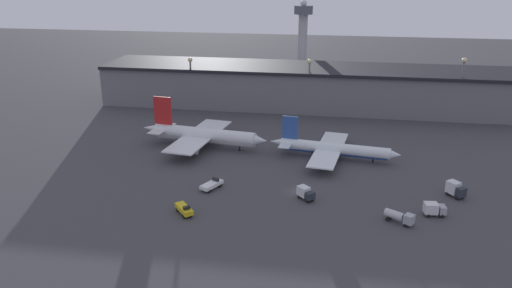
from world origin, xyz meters
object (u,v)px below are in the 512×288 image
(service_vehicle_4, at_px, (434,209))
(control_tower, at_px, (303,33))
(airplane_1, at_px, (333,149))
(service_vehicle_5, at_px, (455,189))
(service_vehicle_3, at_px, (305,193))
(service_vehicle_2, at_px, (399,217))
(service_vehicle_0, at_px, (212,185))
(service_vehicle_1, at_px, (184,209))
(airplane_0, at_px, (203,135))

(service_vehicle_4, xyz_separation_m, control_tower, (-41.58, 140.92, 20.71))
(airplane_1, distance_m, service_vehicle_5, 37.01)
(service_vehicle_3, bearing_deg, service_vehicle_2, 23.66)
(service_vehicle_5, bearing_deg, service_vehicle_0, -123.09)
(service_vehicle_5, distance_m, control_tower, 139.92)
(service_vehicle_0, distance_m, service_vehicle_3, 24.07)
(service_vehicle_0, xyz_separation_m, service_vehicle_2, (45.31, -10.57, 0.45))
(airplane_1, bearing_deg, service_vehicle_3, -93.72)
(airplane_1, height_order, service_vehicle_5, airplane_1)
(service_vehicle_2, bearing_deg, service_vehicle_0, -161.89)
(airplane_1, relative_size, control_tower, 1.01)
(service_vehicle_2, relative_size, service_vehicle_4, 1.32)
(service_vehicle_1, distance_m, service_vehicle_5, 66.10)
(service_vehicle_2, bearing_deg, service_vehicle_3, -170.34)
(service_vehicle_0, height_order, service_vehicle_4, service_vehicle_4)
(service_vehicle_1, height_order, service_vehicle_5, service_vehicle_5)
(service_vehicle_3, distance_m, service_vehicle_4, 29.62)
(airplane_0, bearing_deg, airplane_1, 2.83)
(service_vehicle_0, bearing_deg, service_vehicle_5, -58.73)
(service_vehicle_2, xyz_separation_m, service_vehicle_5, (14.89, 16.13, 0.43))
(service_vehicle_0, bearing_deg, control_tower, 21.01)
(service_vehicle_1, xyz_separation_m, service_vehicle_4, (56.19, 8.68, 0.49))
(airplane_0, distance_m, service_vehicle_2, 69.02)
(airplane_0, distance_m, control_tower, 109.18)
(service_vehicle_3, xyz_separation_m, service_vehicle_4, (29.40, -3.55, -0.01))
(airplane_1, bearing_deg, service_vehicle_4, -46.12)
(airplane_0, bearing_deg, service_vehicle_3, -35.32)
(service_vehicle_1, bearing_deg, service_vehicle_2, 54.02)
(service_vehicle_2, bearing_deg, service_vehicle_1, -144.26)
(airplane_0, xyz_separation_m, airplane_1, (40.24, -3.40, -0.83))
(airplane_0, relative_size, service_vehicle_5, 8.19)
(service_vehicle_1, height_order, control_tower, control_tower)
(service_vehicle_3, relative_size, service_vehicle_5, 0.94)
(service_vehicle_3, xyz_separation_m, control_tower, (-12.17, 137.38, 20.69))
(airplane_1, height_order, service_vehicle_4, airplane_1)
(airplane_1, bearing_deg, service_vehicle_2, -59.61)
(service_vehicle_2, height_order, service_vehicle_3, service_vehicle_3)
(airplane_0, height_order, service_vehicle_5, airplane_0)
(service_vehicle_1, bearing_deg, service_vehicle_4, 58.31)
(service_vehicle_1, bearing_deg, service_vehicle_5, 67.07)
(service_vehicle_2, distance_m, service_vehicle_4, 9.43)
(airplane_1, relative_size, service_vehicle_4, 7.74)
(service_vehicle_1, relative_size, service_vehicle_2, 0.91)
(service_vehicle_4, xyz_separation_m, service_vehicle_5, (6.83, 11.24, 0.32))
(airplane_0, bearing_deg, control_tower, 85.72)
(service_vehicle_0, xyz_separation_m, service_vehicle_3, (23.96, -2.13, 0.57))
(service_vehicle_1, bearing_deg, airplane_1, 101.02)
(airplane_0, height_order, service_vehicle_4, airplane_0)
(service_vehicle_4, bearing_deg, service_vehicle_1, -177.54)
(airplane_0, xyz_separation_m, service_vehicle_4, (63.85, -35.67, -2.12))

